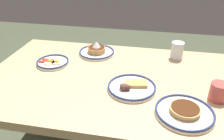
% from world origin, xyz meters
% --- Properties ---
extents(dining_table, '(1.48, 0.91, 0.76)m').
position_xyz_m(dining_table, '(0.00, 0.00, 0.65)').
color(dining_table, tan).
rests_on(dining_table, ground_plane).
extents(plate_near_main, '(0.24, 0.24, 0.09)m').
position_xyz_m(plate_near_main, '(0.18, -0.29, 0.78)').
color(plate_near_main, white).
rests_on(plate_near_main, dining_table).
extents(plate_center_pancakes, '(0.26, 0.26, 0.04)m').
position_xyz_m(plate_center_pancakes, '(-0.36, 0.26, 0.77)').
color(plate_center_pancakes, white).
rests_on(plate_center_pancakes, dining_table).
extents(plate_far_companion, '(0.20, 0.20, 0.04)m').
position_xyz_m(plate_far_companion, '(0.41, -0.09, 0.77)').
color(plate_far_companion, white).
rests_on(plate_far_companion, dining_table).
extents(plate_far_side, '(0.25, 0.25, 0.05)m').
position_xyz_m(plate_far_side, '(-0.11, 0.10, 0.77)').
color(plate_far_side, white).
rests_on(plate_far_side, dining_table).
extents(coffee_mug, '(0.09, 0.10, 0.09)m').
position_xyz_m(coffee_mug, '(-0.53, 0.11, 0.81)').
color(coffee_mug, '#BF4C47').
rests_on(coffee_mug, dining_table).
extents(drinking_glass, '(0.08, 0.08, 0.11)m').
position_xyz_m(drinking_glass, '(-0.35, -0.32, 0.81)').
color(drinking_glass, silver).
rests_on(drinking_glass, dining_table).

